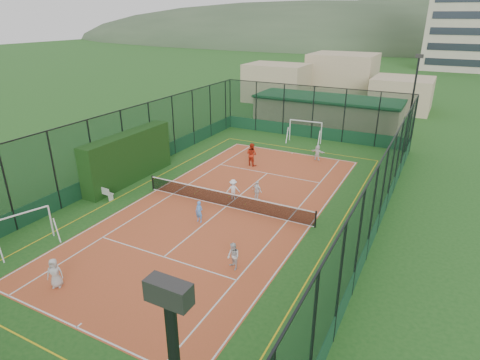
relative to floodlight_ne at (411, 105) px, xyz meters
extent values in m
plane|color=#1E511B|center=(-8.60, -16.60, -4.12)|extent=(300.00, 300.00, 0.00)
cube|color=#AC5326|center=(-8.60, -16.60, -4.12)|extent=(11.17, 23.97, 0.01)
cube|color=black|center=(-16.90, -16.01, -2.37)|extent=(1.20, 8.02, 3.51)
imported|color=silver|center=(-11.37, -27.06, -3.42)|extent=(0.82, 0.76, 1.40)
imported|color=#5596F1|center=(-9.01, -19.07, -3.47)|extent=(0.50, 0.35, 1.29)
imported|color=silver|center=(-5.04, -22.27, -3.43)|extent=(0.84, 0.79, 1.36)
imported|color=white|center=(-8.75, -15.40, -3.44)|extent=(1.01, 0.87, 1.36)
imported|color=white|center=(-7.27, -14.87, -3.44)|extent=(0.85, 0.58, 1.35)
imported|color=white|center=(-6.16, -5.53, -3.48)|extent=(1.22, 0.53, 1.28)
imported|color=#B52913|center=(-10.45, -9.15, -3.20)|extent=(1.03, 0.88, 1.83)
sphere|color=#CCE033|center=(-11.47, -15.50, -4.08)|extent=(0.07, 0.07, 0.07)
sphere|color=#CCE033|center=(-11.43, -14.97, -4.08)|extent=(0.07, 0.07, 0.07)
sphere|color=#CCE033|center=(-9.12, -15.32, -4.08)|extent=(0.07, 0.07, 0.07)
sphere|color=#CCE033|center=(-11.40, -15.95, -4.08)|extent=(0.07, 0.07, 0.07)
sphere|color=#CCE033|center=(-7.67, -15.83, -4.08)|extent=(0.07, 0.07, 0.07)
camera|label=1|loc=(2.61, -36.33, 7.11)|focal=30.00mm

